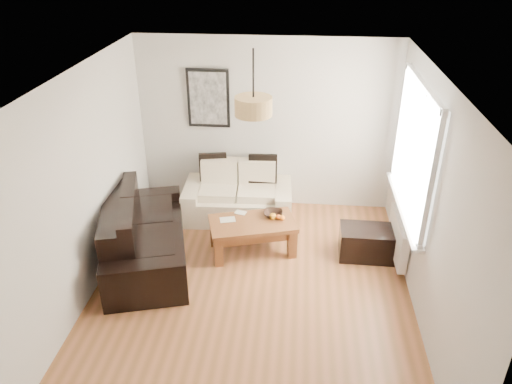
# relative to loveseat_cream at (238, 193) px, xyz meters

# --- Properties ---
(floor) EXTENTS (4.50, 4.50, 0.00)m
(floor) POSITION_rel_loveseat_cream_xyz_m (0.38, -1.78, -0.40)
(floor) COLOR brown
(floor) RESTS_ON ground
(ceiling) EXTENTS (3.80, 4.50, 0.00)m
(ceiling) POSITION_rel_loveseat_cream_xyz_m (0.38, -1.78, 2.20)
(ceiling) COLOR white
(ceiling) RESTS_ON floor
(wall_back) EXTENTS (3.80, 0.04, 2.60)m
(wall_back) POSITION_rel_loveseat_cream_xyz_m (0.38, 0.47, 0.90)
(wall_back) COLOR silver
(wall_back) RESTS_ON floor
(wall_front) EXTENTS (3.80, 0.04, 2.60)m
(wall_front) POSITION_rel_loveseat_cream_xyz_m (0.38, -4.03, 0.90)
(wall_front) COLOR silver
(wall_front) RESTS_ON floor
(wall_left) EXTENTS (0.04, 4.50, 2.60)m
(wall_left) POSITION_rel_loveseat_cream_xyz_m (-1.52, -1.78, 0.90)
(wall_left) COLOR silver
(wall_left) RESTS_ON floor
(wall_right) EXTENTS (0.04, 4.50, 2.60)m
(wall_right) POSITION_rel_loveseat_cream_xyz_m (2.28, -1.78, 0.90)
(wall_right) COLOR silver
(wall_right) RESTS_ON floor
(window_bay) EXTENTS (0.14, 1.90, 1.60)m
(window_bay) POSITION_rel_loveseat_cream_xyz_m (2.24, -0.98, 1.20)
(window_bay) COLOR white
(window_bay) RESTS_ON wall_right
(radiator) EXTENTS (0.10, 0.90, 0.52)m
(radiator) POSITION_rel_loveseat_cream_xyz_m (2.20, -0.98, -0.02)
(radiator) COLOR white
(radiator) RESTS_ON wall_right
(poster) EXTENTS (0.62, 0.04, 0.87)m
(poster) POSITION_rel_loveseat_cream_xyz_m (-0.47, 0.44, 1.30)
(poster) COLOR black
(poster) RESTS_ON wall_back
(pendant_shade) EXTENTS (0.40, 0.40, 0.20)m
(pendant_shade) POSITION_rel_loveseat_cream_xyz_m (0.38, -1.48, 1.83)
(pendant_shade) COLOR tan
(pendant_shade) RESTS_ON ceiling
(loveseat_cream) EXTENTS (1.63, 0.94, 0.79)m
(loveseat_cream) POSITION_rel_loveseat_cream_xyz_m (0.00, 0.00, 0.00)
(loveseat_cream) COLOR beige
(loveseat_cream) RESTS_ON floor
(sofa_leather) EXTENTS (1.47, 2.18, 0.86)m
(sofa_leather) POSITION_rel_loveseat_cream_xyz_m (-1.05, -1.25, 0.04)
(sofa_leather) COLOR black
(sofa_leather) RESTS_ON floor
(coffee_table) EXTENTS (1.25, 0.90, 0.46)m
(coffee_table) POSITION_rel_loveseat_cream_xyz_m (0.31, -0.91, -0.17)
(coffee_table) COLOR brown
(coffee_table) RESTS_ON floor
(ottoman) EXTENTS (0.72, 0.47, 0.41)m
(ottoman) POSITION_rel_loveseat_cream_xyz_m (1.83, -0.88, -0.19)
(ottoman) COLOR black
(ottoman) RESTS_ON floor
(cushion_left) EXTENTS (0.43, 0.21, 0.41)m
(cushion_left) POSITION_rel_loveseat_cream_xyz_m (-0.40, 0.19, 0.32)
(cushion_left) COLOR black
(cushion_left) RESTS_ON loveseat_cream
(cushion_right) EXTENTS (0.43, 0.16, 0.42)m
(cushion_right) POSITION_rel_loveseat_cream_xyz_m (0.36, 0.19, 0.32)
(cushion_right) COLOR black
(cushion_right) RESTS_ON loveseat_cream
(fruit_bowl) EXTENTS (0.27, 0.27, 0.06)m
(fruit_bowl) POSITION_rel_loveseat_cream_xyz_m (0.57, -0.74, 0.10)
(fruit_bowl) COLOR black
(fruit_bowl) RESTS_ON coffee_table
(orange_a) EXTENTS (0.08, 0.08, 0.07)m
(orange_a) POSITION_rel_loveseat_cream_xyz_m (0.65, -0.83, 0.10)
(orange_a) COLOR orange
(orange_a) RESTS_ON fruit_bowl
(orange_b) EXTENTS (0.08, 0.08, 0.07)m
(orange_b) POSITION_rel_loveseat_cream_xyz_m (0.70, -0.84, 0.10)
(orange_b) COLOR orange
(orange_b) RESTS_ON fruit_bowl
(orange_c) EXTENTS (0.10, 0.10, 0.09)m
(orange_c) POSITION_rel_loveseat_cream_xyz_m (0.58, -0.82, 0.10)
(orange_c) COLOR orange
(orange_c) RESTS_ON fruit_bowl
(papers) EXTENTS (0.23, 0.19, 0.01)m
(papers) POSITION_rel_loveseat_cream_xyz_m (-0.02, -0.90, 0.07)
(papers) COLOR beige
(papers) RESTS_ON coffee_table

